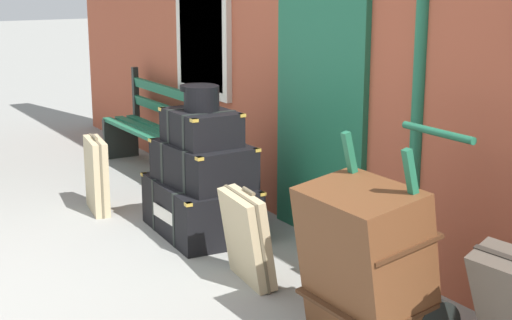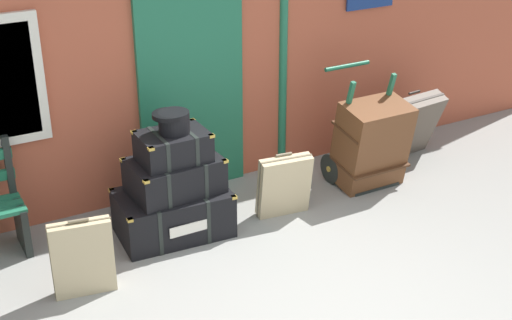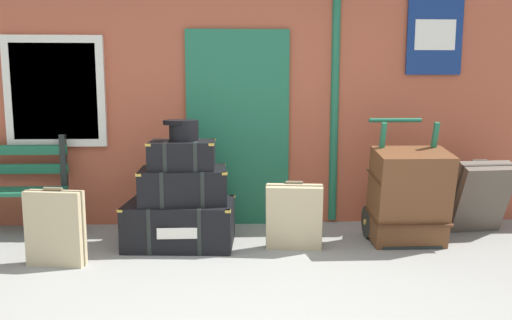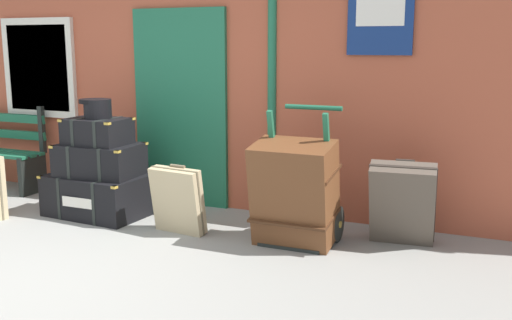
{
  "view_description": "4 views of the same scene",
  "coord_description": "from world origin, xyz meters",
  "px_view_note": "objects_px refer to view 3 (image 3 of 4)",
  "views": [
    {
      "loc": [
        4.77,
        -0.97,
        2.03
      ],
      "look_at": [
        0.41,
        1.66,
        0.79
      ],
      "focal_mm": 53.95,
      "sensor_mm": 36.0,
      "label": 1
    },
    {
      "loc": [
        -2.64,
        -3.78,
        3.5
      ],
      "look_at": [
        0.34,
        1.61,
        0.59
      ],
      "focal_mm": 51.17,
      "sensor_mm": 36.0,
      "label": 2
    },
    {
      "loc": [
        0.03,
        -2.96,
        1.49
      ],
      "look_at": [
        0.25,
        1.95,
        0.78
      ],
      "focal_mm": 35.06,
      "sensor_mm": 36.0,
      "label": 3
    },
    {
      "loc": [
        3.35,
        -3.1,
        1.74
      ],
      "look_at": [
        1.18,
        1.93,
        0.66
      ],
      "focal_mm": 41.75,
      "sensor_mm": 36.0,
      "label": 4
    }
  ],
  "objects_px": {
    "porters_trolley": "(402,212)",
    "large_brown_trunk": "(409,197)",
    "steamer_trunk_base": "(180,223)",
    "steamer_trunk_top": "(182,155)",
    "suitcase_umber": "(479,197)",
    "steamer_trunk_middle": "(184,185)",
    "suitcase_slate": "(294,217)",
    "suitcase_charcoal": "(55,228)",
    "round_hatbox": "(183,129)"
  },
  "relations": [
    {
      "from": "round_hatbox",
      "to": "porters_trolley",
      "type": "bearing_deg",
      "value": 2.49
    },
    {
      "from": "steamer_trunk_middle",
      "to": "suitcase_slate",
      "type": "height_order",
      "value": "steamer_trunk_middle"
    },
    {
      "from": "steamer_trunk_middle",
      "to": "round_hatbox",
      "type": "xyz_separation_m",
      "value": [
        0.01,
        -0.01,
        0.53
      ]
    },
    {
      "from": "steamer_trunk_base",
      "to": "steamer_trunk_middle",
      "type": "relative_size",
      "value": 1.26
    },
    {
      "from": "steamer_trunk_top",
      "to": "porters_trolley",
      "type": "xyz_separation_m",
      "value": [
        2.13,
        0.09,
        -0.6
      ]
    },
    {
      "from": "suitcase_umber",
      "to": "porters_trolley",
      "type": "bearing_deg",
      "value": -169.0
    },
    {
      "from": "steamer_trunk_middle",
      "to": "round_hatbox",
      "type": "bearing_deg",
      "value": -63.04
    },
    {
      "from": "steamer_trunk_base",
      "to": "suitcase_umber",
      "type": "height_order",
      "value": "suitcase_umber"
    },
    {
      "from": "steamer_trunk_base",
      "to": "suitcase_umber",
      "type": "bearing_deg",
      "value": 4.84
    },
    {
      "from": "steamer_trunk_middle",
      "to": "suitcase_umber",
      "type": "height_order",
      "value": "suitcase_umber"
    },
    {
      "from": "steamer_trunk_middle",
      "to": "round_hatbox",
      "type": "height_order",
      "value": "round_hatbox"
    },
    {
      "from": "large_brown_trunk",
      "to": "suitcase_charcoal",
      "type": "distance_m",
      "value": 3.19
    },
    {
      "from": "suitcase_charcoal",
      "to": "round_hatbox",
      "type": "bearing_deg",
      "value": 25.88
    },
    {
      "from": "steamer_trunk_top",
      "to": "suitcase_slate",
      "type": "xyz_separation_m",
      "value": [
        1.03,
        -0.2,
        -0.56
      ]
    },
    {
      "from": "large_brown_trunk",
      "to": "round_hatbox",
      "type": "bearing_deg",
      "value": 177.69
    },
    {
      "from": "steamer_trunk_middle",
      "to": "porters_trolley",
      "type": "distance_m",
      "value": 2.15
    },
    {
      "from": "suitcase_slate",
      "to": "steamer_trunk_base",
      "type": "bearing_deg",
      "value": 169.43
    },
    {
      "from": "steamer_trunk_middle",
      "to": "steamer_trunk_top",
      "type": "distance_m",
      "value": 0.29
    },
    {
      "from": "steamer_trunk_base",
      "to": "large_brown_trunk",
      "type": "relative_size",
      "value": 1.12
    },
    {
      "from": "steamer_trunk_middle",
      "to": "porters_trolley",
      "type": "xyz_separation_m",
      "value": [
        2.13,
        0.08,
        -0.31
      ]
    },
    {
      "from": "large_brown_trunk",
      "to": "suitcase_slate",
      "type": "bearing_deg",
      "value": -174.34
    },
    {
      "from": "large_brown_trunk",
      "to": "suitcase_slate",
      "type": "xyz_separation_m",
      "value": [
        -1.1,
        -0.11,
        -0.16
      ]
    },
    {
      "from": "steamer_trunk_middle",
      "to": "steamer_trunk_top",
      "type": "bearing_deg",
      "value": -111.45
    },
    {
      "from": "steamer_trunk_middle",
      "to": "steamer_trunk_base",
      "type": "bearing_deg",
      "value": -166.6
    },
    {
      "from": "large_brown_trunk",
      "to": "suitcase_charcoal",
      "type": "xyz_separation_m",
      "value": [
        -3.16,
        -0.42,
        -0.15
      ]
    },
    {
      "from": "round_hatbox",
      "to": "suitcase_slate",
      "type": "relative_size",
      "value": 0.5
    },
    {
      "from": "suitcase_charcoal",
      "to": "steamer_trunk_base",
      "type": "bearing_deg",
      "value": 27.04
    },
    {
      "from": "steamer_trunk_middle",
      "to": "round_hatbox",
      "type": "relative_size",
      "value": 2.56
    },
    {
      "from": "round_hatbox",
      "to": "suitcase_charcoal",
      "type": "height_order",
      "value": "round_hatbox"
    },
    {
      "from": "steamer_trunk_base",
      "to": "steamer_trunk_top",
      "type": "xyz_separation_m",
      "value": [
        0.03,
        -0.0,
        0.66
      ]
    },
    {
      "from": "round_hatbox",
      "to": "suitcase_charcoal",
      "type": "relative_size",
      "value": 0.48
    },
    {
      "from": "steamer_trunk_base",
      "to": "large_brown_trunk",
      "type": "bearing_deg",
      "value": -2.35
    },
    {
      "from": "steamer_trunk_base",
      "to": "suitcase_slate",
      "type": "distance_m",
      "value": 1.09
    },
    {
      "from": "steamer_trunk_top",
      "to": "large_brown_trunk",
      "type": "bearing_deg",
      "value": -2.38
    },
    {
      "from": "large_brown_trunk",
      "to": "porters_trolley",
      "type": "bearing_deg",
      "value": 90.0
    },
    {
      "from": "steamer_trunk_middle",
      "to": "round_hatbox",
      "type": "distance_m",
      "value": 0.53
    },
    {
      "from": "suitcase_umber",
      "to": "large_brown_trunk",
      "type": "bearing_deg",
      "value": -158.15
    },
    {
      "from": "porters_trolley",
      "to": "round_hatbox",
      "type": "bearing_deg",
      "value": -177.51
    },
    {
      "from": "porters_trolley",
      "to": "suitcase_charcoal",
      "type": "xyz_separation_m",
      "value": [
        -3.16,
        -0.59,
        0.05
      ]
    },
    {
      "from": "round_hatbox",
      "to": "porters_trolley",
      "type": "relative_size",
      "value": 0.28
    },
    {
      "from": "steamer_trunk_middle",
      "to": "large_brown_trunk",
      "type": "height_order",
      "value": "large_brown_trunk"
    },
    {
      "from": "large_brown_trunk",
      "to": "steamer_trunk_base",
      "type": "bearing_deg",
      "value": 177.65
    },
    {
      "from": "round_hatbox",
      "to": "suitcase_slate",
      "type": "bearing_deg",
      "value": -10.82
    },
    {
      "from": "porters_trolley",
      "to": "large_brown_trunk",
      "type": "distance_m",
      "value": 0.27
    },
    {
      "from": "porters_trolley",
      "to": "suitcase_charcoal",
      "type": "distance_m",
      "value": 3.21
    },
    {
      "from": "porters_trolley",
      "to": "suitcase_slate",
      "type": "xyz_separation_m",
      "value": [
        -1.1,
        -0.29,
        0.04
      ]
    },
    {
      "from": "steamer_trunk_middle",
      "to": "suitcase_slate",
      "type": "distance_m",
      "value": 1.08
    },
    {
      "from": "porters_trolley",
      "to": "suitcase_umber",
      "type": "relative_size",
      "value": 1.55
    },
    {
      "from": "porters_trolley",
      "to": "suitcase_umber",
      "type": "distance_m",
      "value": 0.89
    },
    {
      "from": "suitcase_slate",
      "to": "suitcase_umber",
      "type": "distance_m",
      "value": 2.02
    }
  ]
}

